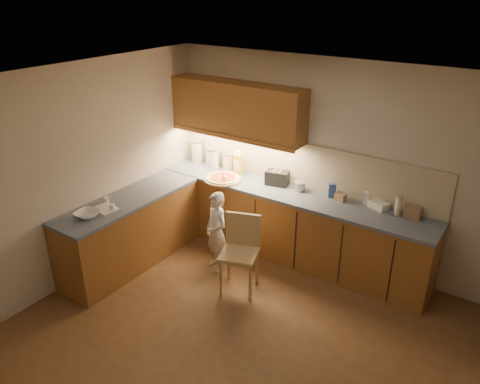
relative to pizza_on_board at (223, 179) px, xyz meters
The scene contains 24 objects.
room 2.15m from the pizza_on_board, 49.50° to the right, with size 4.54×4.50×2.62m.
l_counter 0.69m from the pizza_on_board, 36.64° to the right, with size 3.77×2.62×0.92m.
backsplash 1.07m from the pizza_on_board, 25.43° to the left, with size 3.75×0.02×0.58m, color #B9AF8F.
upper_cabinets 0.95m from the pizza_on_board, 82.25° to the left, with size 1.95×0.36×0.73m.
pizza_on_board is the anchor object (origin of this frame).
child 0.85m from the pizza_on_board, 60.38° to the right, with size 0.39×0.25×1.06m, color silver.
wooden_chair 1.22m from the pizza_on_board, 43.61° to the right, with size 0.53×0.53×0.93m.
mixing_bowl 1.86m from the pizza_on_board, 109.95° to the right, with size 0.27×0.27×0.07m, color silver.
canister_a 0.81m from the pizza_on_board, 154.43° to the left, with size 0.17×0.17×0.33m.
canister_b 0.59m from the pizza_on_board, 143.36° to the left, with size 0.16×0.16×0.27m.
canister_c 0.49m from the pizza_on_board, 141.65° to the left, with size 0.15×0.15×0.29m.
canister_d 0.42m from the pizza_on_board, 117.09° to the left, with size 0.14×0.14×0.23m.
oil_jug 0.33m from the pizza_on_board, 80.63° to the left, with size 0.12×0.09×0.34m.
toaster 0.75m from the pizza_on_board, 22.28° to the left, with size 0.33×0.23×0.20m.
steel_pot 1.06m from the pizza_on_board, 15.58° to the left, with size 0.16×0.16×0.12m.
blue_box 1.49m from the pizza_on_board, 12.80° to the left, with size 0.09×0.06×0.18m, color #345A9E.
card_box_a 1.61m from the pizza_on_board, 11.11° to the left, with size 0.13×0.09×0.09m, color #977751.
white_bottle 1.91m from the pizza_on_board, 10.79° to the left, with size 0.06×0.06×0.17m, color white.
flat_pack 2.07m from the pizza_on_board, ahead, with size 0.22×0.15×0.09m, color silver.
tall_jar 2.30m from the pizza_on_board, ahead, with size 0.08×0.08×0.24m.
card_box_b 2.46m from the pizza_on_board, ahead, with size 0.18×0.14×0.14m, color #A07C56.
dough_cloth 1.63m from the pizza_on_board, 112.12° to the right, with size 0.28×0.22×0.02m, color silver.
spice_jar_a 1.56m from the pizza_on_board, 118.82° to the right, with size 0.05×0.05×0.07m, color white.
spice_jar_b 1.57m from the pizza_on_board, 109.66° to the right, with size 0.06×0.06×0.08m, color white.
Camera 1 is at (2.18, -3.16, 3.40)m, focal length 35.00 mm.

